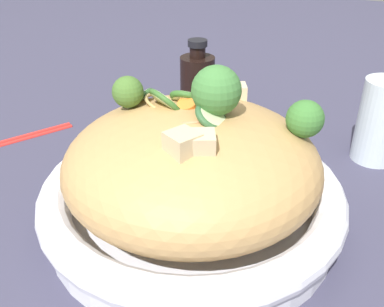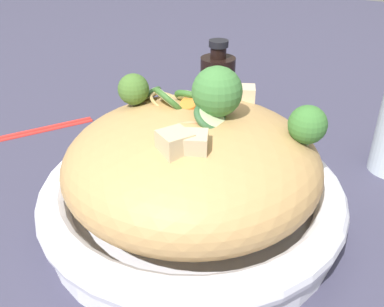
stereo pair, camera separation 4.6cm
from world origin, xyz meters
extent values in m
plane|color=#39374D|center=(0.00, 0.00, 0.00)|extent=(3.00, 3.00, 0.00)
cylinder|color=white|center=(0.00, 0.00, 0.01)|extent=(0.32, 0.32, 0.02)
torus|color=white|center=(0.00, 0.00, 0.04)|extent=(0.34, 0.34, 0.04)
ellipsoid|color=tan|center=(0.00, 0.00, 0.08)|extent=(0.28, 0.28, 0.11)
torus|color=tan|center=(0.00, 0.00, 0.13)|extent=(0.06, 0.06, 0.02)
torus|color=#B1814C|center=(0.00, 0.00, 0.11)|extent=(0.05, 0.05, 0.03)
torus|color=tan|center=(-0.06, -0.01, 0.11)|extent=(0.07, 0.07, 0.03)
torus|color=tan|center=(0.03, 0.05, 0.13)|extent=(0.06, 0.06, 0.02)
cone|color=#9ABE74|center=(0.05, -0.11, 0.11)|extent=(0.03, 0.03, 0.02)
sphere|color=#3A7231|center=(0.05, -0.11, 0.13)|extent=(0.06, 0.06, 0.04)
cone|color=#99B779|center=(0.02, -0.02, 0.13)|extent=(0.03, 0.03, 0.02)
sphere|color=#40783A|center=(0.02, -0.02, 0.16)|extent=(0.06, 0.06, 0.05)
cone|color=#A4BD6E|center=(0.01, 0.08, 0.12)|extent=(0.02, 0.02, 0.02)
sphere|color=#446C2C|center=(0.01, 0.08, 0.14)|extent=(0.05, 0.05, 0.03)
cylinder|color=orange|center=(0.02, 0.01, 0.14)|extent=(0.03, 0.03, 0.02)
cylinder|color=orange|center=(0.02, -0.01, 0.14)|extent=(0.03, 0.04, 0.02)
cylinder|color=orange|center=(0.08, 0.00, 0.13)|extent=(0.04, 0.03, 0.03)
cylinder|color=beige|center=(0.02, 0.04, 0.13)|extent=(0.05, 0.05, 0.03)
torus|color=#37642A|center=(0.02, 0.04, 0.13)|extent=(0.05, 0.06, 0.04)
cylinder|color=beige|center=(0.04, 0.02, 0.13)|extent=(0.03, 0.03, 0.03)
torus|color=#336126|center=(0.04, 0.02, 0.13)|extent=(0.04, 0.04, 0.03)
cylinder|color=beige|center=(0.04, 0.09, 0.12)|extent=(0.04, 0.03, 0.03)
torus|color=#315A2B|center=(0.04, 0.09, 0.12)|extent=(0.05, 0.04, 0.03)
cylinder|color=beige|center=(0.00, -0.02, 0.14)|extent=(0.03, 0.03, 0.02)
torus|color=#315A33|center=(0.00, -0.02, 0.14)|extent=(0.04, 0.04, 0.03)
cube|color=#CEB493|center=(0.10, -0.01, 0.12)|extent=(0.04, 0.04, 0.02)
cube|color=#D1B98B|center=(-0.06, -0.02, 0.13)|extent=(0.04, 0.04, 0.02)
cube|color=#CEB58C|center=(-0.05, -0.03, 0.13)|extent=(0.03, 0.03, 0.02)
cylinder|color=black|center=(0.27, 0.11, 0.05)|extent=(0.06, 0.06, 0.10)
cylinder|color=black|center=(0.27, 0.11, 0.11)|extent=(0.03, 0.03, 0.02)
cylinder|color=black|center=(0.27, 0.11, 0.13)|extent=(0.03, 0.03, 0.01)
cylinder|color=silver|center=(0.23, -0.18, 0.06)|extent=(0.06, 0.06, 0.12)
camera|label=1|loc=(-0.36, -0.16, 0.32)|focal=40.33mm
camera|label=2|loc=(-0.34, -0.20, 0.32)|focal=40.33mm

